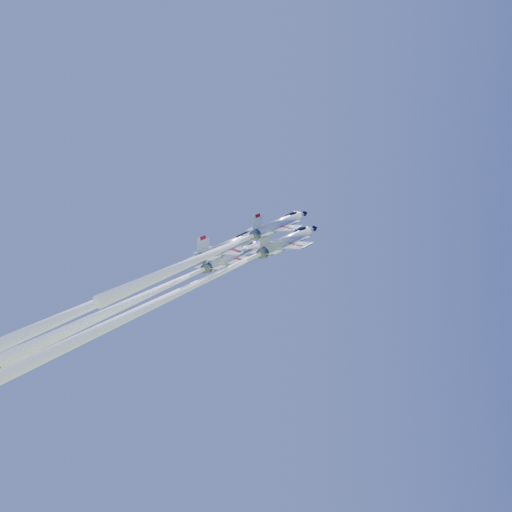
{
  "coord_description": "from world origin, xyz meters",
  "views": [
    {
      "loc": [
        1.05,
        -91.77,
        78.1
      ],
      "look_at": [
        0.0,
        0.0,
        106.02
      ],
      "focal_mm": 40.0,
      "sensor_mm": 36.0,
      "label": 1
    }
  ],
  "objects_px": {
    "jet_lead": "(179,292)",
    "jet_left": "(168,285)",
    "jet_slot": "(143,283)",
    "jet_right": "(228,246)"
  },
  "relations": [
    {
      "from": "jet_lead",
      "to": "jet_left",
      "type": "relative_size",
      "value": 1.5
    },
    {
      "from": "jet_left",
      "to": "jet_slot",
      "type": "height_order",
      "value": "jet_left"
    },
    {
      "from": "jet_right",
      "to": "jet_slot",
      "type": "height_order",
      "value": "jet_right"
    },
    {
      "from": "jet_lead",
      "to": "jet_right",
      "type": "xyz_separation_m",
      "value": [
        6.96,
        0.63,
        7.18
      ]
    },
    {
      "from": "jet_right",
      "to": "jet_slot",
      "type": "distance_m",
      "value": 14.23
    },
    {
      "from": "jet_lead",
      "to": "jet_slot",
      "type": "relative_size",
      "value": 1.4
    },
    {
      "from": "jet_lead",
      "to": "jet_right",
      "type": "distance_m",
      "value": 10.02
    },
    {
      "from": "jet_left",
      "to": "jet_slot",
      "type": "relative_size",
      "value": 0.93
    },
    {
      "from": "jet_left",
      "to": "jet_slot",
      "type": "xyz_separation_m",
      "value": [
        -1.65,
        -11.29,
        -2.58
      ]
    },
    {
      "from": "jet_lead",
      "to": "jet_slot",
      "type": "height_order",
      "value": "jet_lead"
    }
  ]
}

